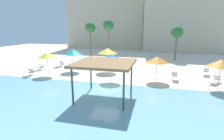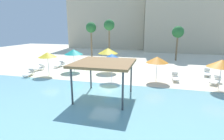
{
  "view_description": "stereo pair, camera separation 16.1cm",
  "coord_description": "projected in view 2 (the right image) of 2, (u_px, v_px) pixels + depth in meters",
  "views": [
    {
      "loc": [
        4.26,
        -14.31,
        5.28
      ],
      "look_at": [
        0.18,
        2.0,
        1.3
      ],
      "focal_mm": 28.16,
      "sensor_mm": 36.0,
      "label": 1
    },
    {
      "loc": [
        4.41,
        -14.27,
        5.28
      ],
      "look_at": [
        0.18,
        2.0,
        1.3
      ],
      "focal_mm": 28.16,
      "sensor_mm": 36.0,
      "label": 2
    }
  ],
  "objects": [
    {
      "name": "lagoon_water",
      "position": [
        80.0,
        116.0,
        10.79
      ],
      "size": [
        44.0,
        13.5,
        0.04
      ],
      "primitive_type": "cube",
      "color": "#7AB7C1",
      "rests_on": "ground"
    },
    {
      "name": "lounge_chair_4",
      "position": [
        175.0,
        77.0,
        18.38
      ],
      "size": [
        0.6,
        1.9,
        0.74
      ],
      "rotation": [
        0.0,
        0.0,
        -1.57
      ],
      "color": "white",
      "rests_on": "ground"
    },
    {
      "name": "lounge_chair_5",
      "position": [
        38.0,
        68.0,
        22.64
      ],
      "size": [
        1.16,
        1.99,
        0.74
      ],
      "rotation": [
        0.0,
        0.0,
        -1.88
      ],
      "color": "white",
      "rests_on": "ground"
    },
    {
      "name": "palm_tree_2",
      "position": [
        178.0,
        33.0,
        28.67
      ],
      "size": [
        1.9,
        1.9,
        5.68
      ],
      "color": "brown",
      "rests_on": "ground"
    },
    {
      "name": "beach_umbrella_orange_0",
      "position": [
        157.0,
        60.0,
        17.55
      ],
      "size": [
        2.22,
        2.22,
        2.55
      ],
      "color": "silver",
      "rests_on": "ground"
    },
    {
      "name": "hotel_block_1",
      "position": [
        186.0,
        14.0,
        39.85
      ],
      "size": [
        17.71,
        8.51,
        17.05
      ],
      "primitive_type": "cube",
      "color": "beige",
      "rests_on": "ground"
    },
    {
      "name": "beach_umbrella_teal_1",
      "position": [
        74.0,
        52.0,
        21.89
      ],
      "size": [
        2.29,
        2.29,
        2.75
      ],
      "color": "silver",
      "rests_on": "ground"
    },
    {
      "name": "lounge_chair_1",
      "position": [
        207.0,
        73.0,
        20.21
      ],
      "size": [
        0.98,
        1.98,
        0.74
      ],
      "rotation": [
        0.0,
        0.0,
        -1.78
      ],
      "color": "white",
      "rests_on": "ground"
    },
    {
      "name": "beach_umbrella_orange_5",
      "position": [
        222.0,
        63.0,
        14.91
      ],
      "size": [
        2.36,
        2.36,
        2.72
      ],
      "color": "silver",
      "rests_on": "ground"
    },
    {
      "name": "lounge_chair_6",
      "position": [
        60.0,
        64.0,
        24.79
      ],
      "size": [
        0.77,
        1.94,
        0.74
      ],
      "rotation": [
        0.0,
        0.0,
        -1.66
      ],
      "color": "white",
      "rests_on": "ground"
    },
    {
      "name": "shade_pavilion",
      "position": [
        104.0,
        64.0,
        13.11
      ],
      "size": [
        4.31,
        4.31,
        2.86
      ],
      "color": "#42474C",
      "rests_on": "ground"
    },
    {
      "name": "ground_plane",
      "position": [
        104.0,
        89.0,
        15.73
      ],
      "size": [
        80.0,
        80.0,
        0.0
      ],
      "primitive_type": "plane",
      "color": "beige"
    },
    {
      "name": "lounge_chair_0",
      "position": [
        216.0,
        80.0,
        17.19
      ],
      "size": [
        1.46,
        1.94,
        0.74
      ],
      "rotation": [
        0.0,
        0.0,
        -2.09
      ],
      "color": "white",
      "rests_on": "ground"
    },
    {
      "name": "hotel_block_0",
      "position": [
        109.0,
        18.0,
        49.01
      ],
      "size": [
        20.54,
        9.54,
        16.5
      ],
      "primitive_type": "cube",
      "color": "beige",
      "rests_on": "ground"
    },
    {
      "name": "palm_tree_1",
      "position": [
        91.0,
        28.0,
        32.25
      ],
      "size": [
        1.9,
        1.9,
        6.42
      ],
      "color": "brown",
      "rests_on": "ground"
    },
    {
      "name": "beach_umbrella_blue_3",
      "position": [
        112.0,
        57.0,
        17.68
      ],
      "size": [
        2.0,
        2.0,
        2.79
      ],
      "color": "silver",
      "rests_on": "ground"
    },
    {
      "name": "beach_umbrella_yellow_2",
      "position": [
        47.0,
        55.0,
        19.83
      ],
      "size": [
        2.06,
        2.06,
        2.67
      ],
      "color": "silver",
      "rests_on": "ground"
    },
    {
      "name": "palm_tree_0",
      "position": [
        109.0,
        26.0,
        30.79
      ],
      "size": [
        1.9,
        1.9,
        6.83
      ],
      "color": "brown",
      "rests_on": "ground"
    },
    {
      "name": "beach_umbrella_yellow_4",
      "position": [
        108.0,
        51.0,
        21.67
      ],
      "size": [
        2.44,
        2.44,
        2.94
      ],
      "color": "silver",
      "rests_on": "ground"
    },
    {
      "name": "lounge_chair_3",
      "position": [
        30.0,
        73.0,
        20.05
      ],
      "size": [
        1.0,
        1.98,
        0.74
      ],
      "rotation": [
        0.0,
        0.0,
        -1.35
      ],
      "color": "white",
      "rests_on": "ground"
    }
  ]
}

